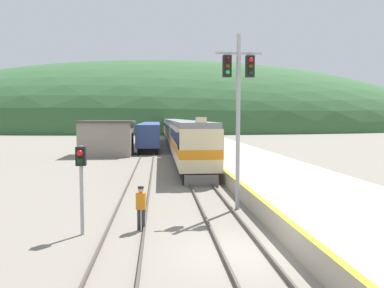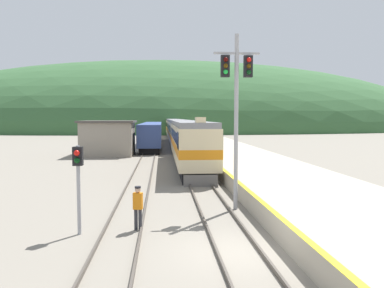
{
  "view_description": "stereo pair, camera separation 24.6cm",
  "coord_description": "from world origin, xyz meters",
  "views": [
    {
      "loc": [
        -2.73,
        -11.87,
        4.45
      ],
      "look_at": [
        -0.19,
        16.49,
        2.42
      ],
      "focal_mm": 35.0,
      "sensor_mm": 36.0,
      "label": 1
    },
    {
      "loc": [
        -2.49,
        -11.89,
        4.45
      ],
      "look_at": [
        -0.19,
        16.49,
        2.42
      ],
      "focal_mm": 35.0,
      "sensor_mm": 36.0,
      "label": 2
    }
  ],
  "objects": [
    {
      "name": "signal_mast_main",
      "position": [
        1.06,
        5.76,
        5.5
      ],
      "size": [
        2.2,
        0.42,
        8.37
      ],
      "color": "#9E9EA3",
      "rests_on": "ground"
    },
    {
      "name": "track_siding",
      "position": [
        -4.02,
        70.0,
        0.08
      ],
      "size": [
        1.52,
        180.0,
        0.16
      ],
      "color": "#4C443D",
      "rests_on": "ground"
    },
    {
      "name": "platform",
      "position": [
        5.17,
        50.0,
        0.45
      ],
      "size": [
        7.17,
        140.0,
        0.92
      ],
      "color": "#B2A893",
      "rests_on": "ground"
    },
    {
      "name": "signal_post_siding",
      "position": [
        -5.64,
        2.36,
        2.45
      ],
      "size": [
        0.36,
        0.42,
        3.4
      ],
      "color": "#9E9EA3",
      "rests_on": "ground"
    },
    {
      "name": "carriage_second",
      "position": [
        0.0,
        42.77,
        2.24
      ],
      "size": [
        2.87,
        22.14,
        4.11
      ],
      "color": "black",
      "rests_on": "ground"
    },
    {
      "name": "distant_hills",
      "position": [
        0.0,
        127.88,
        0.0
      ],
      "size": [
        208.33,
        93.75,
        49.29
      ],
      "color": "#335B33",
      "rests_on": "ground"
    },
    {
      "name": "ground_plane",
      "position": [
        0.0,
        0.0,
        0.0
      ],
      "size": [
        500.0,
        500.0,
        0.0
      ],
      "primitive_type": "plane",
      "color": "gray"
    },
    {
      "name": "express_train_lead_car",
      "position": [
        0.0,
        21.03,
        2.25
      ],
      "size": [
        2.88,
        19.12,
        4.47
      ],
      "color": "black",
      "rests_on": "ground"
    },
    {
      "name": "track_worker",
      "position": [
        -3.44,
        2.72,
        1.0
      ],
      "size": [
        0.4,
        0.28,
        1.75
      ],
      "color": "#2D2D33",
      "rests_on": "ground"
    },
    {
      "name": "track_main",
      "position": [
        0.0,
        70.0,
        0.08
      ],
      "size": [
        1.52,
        180.0,
        0.16
      ],
      "color": "#4C443D",
      "rests_on": "ground"
    },
    {
      "name": "siding_train",
      "position": [
        -4.02,
        47.48,
        1.85
      ],
      "size": [
        2.9,
        30.99,
        3.58
      ],
      "color": "black",
      "rests_on": "ground"
    },
    {
      "name": "carriage_third",
      "position": [
        0.0,
        65.79,
        2.24
      ],
      "size": [
        2.87,
        22.14,
        4.11
      ],
      "color": "black",
      "rests_on": "ground"
    },
    {
      "name": "station_shed",
      "position": [
        -8.76,
        32.65,
        2.06
      ],
      "size": [
        6.3,
        6.27,
        4.07
      ],
      "color": "gray",
      "rests_on": "ground"
    },
    {
      "name": "carriage_fourth",
      "position": [
        0.0,
        88.81,
        2.24
      ],
      "size": [
        2.87,
        22.14,
        4.11
      ],
      "color": "black",
      "rests_on": "ground"
    }
  ]
}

